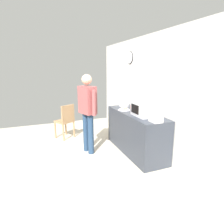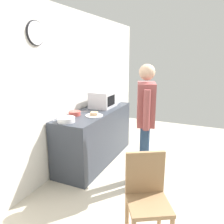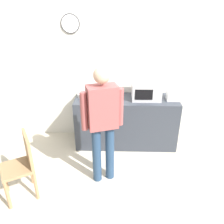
% 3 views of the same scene
% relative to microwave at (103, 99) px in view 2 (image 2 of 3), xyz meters
% --- Properties ---
extents(ground_plane, '(6.00, 6.00, 0.00)m').
position_rel_microwave_xyz_m(ground_plane, '(-0.41, -1.23, -1.07)').
color(ground_plane, beige).
extents(back_wall, '(5.40, 0.13, 2.60)m').
position_rel_microwave_xyz_m(back_wall, '(-0.42, 0.37, 0.23)').
color(back_wall, silver).
rests_on(back_wall, ground_plane).
extents(kitchen_counter, '(1.84, 0.62, 0.92)m').
position_rel_microwave_xyz_m(kitchen_counter, '(-0.34, -0.01, -0.61)').
color(kitchen_counter, '#333842').
rests_on(kitchen_counter, ground_plane).
extents(microwave, '(0.50, 0.39, 0.30)m').
position_rel_microwave_xyz_m(microwave, '(0.00, 0.00, 0.00)').
color(microwave, silver).
rests_on(microwave, kitchen_counter).
extents(sandwich_plate, '(0.28, 0.28, 0.07)m').
position_rel_microwave_xyz_m(sandwich_plate, '(-0.64, -0.15, -0.13)').
color(sandwich_plate, white).
rests_on(sandwich_plate, kitchen_counter).
extents(salad_bowl, '(0.25, 0.25, 0.07)m').
position_rel_microwave_xyz_m(salad_bowl, '(-1.10, 0.06, -0.11)').
color(salad_bowl, white).
rests_on(salad_bowl, kitchen_counter).
extents(cereal_bowl, '(0.19, 0.19, 0.07)m').
position_rel_microwave_xyz_m(cereal_bowl, '(-0.73, 0.16, -0.12)').
color(cereal_bowl, '#C64C42').
rests_on(cereal_bowl, kitchen_counter).
extents(toaster, '(0.22, 0.18, 0.20)m').
position_rel_microwave_xyz_m(toaster, '(0.47, -0.04, -0.05)').
color(toaster, silver).
rests_on(toaster, kitchen_counter).
extents(fork_utensil, '(0.16, 0.10, 0.01)m').
position_rel_microwave_xyz_m(fork_utensil, '(-1.05, 0.24, -0.15)').
color(fork_utensil, silver).
rests_on(fork_utensil, kitchen_counter).
extents(spoon_utensil, '(0.14, 0.13, 0.01)m').
position_rel_microwave_xyz_m(spoon_utensil, '(-0.49, 0.18, -0.15)').
color(spoon_utensil, silver).
rests_on(spoon_utensil, kitchen_counter).
extents(person_standing, '(0.56, 0.35, 1.76)m').
position_rel_microwave_xyz_m(person_standing, '(-0.70, -1.01, -0.04)').
color(person_standing, navy).
rests_on(person_standing, ground_plane).
extents(wooden_chair, '(0.55, 0.55, 0.94)m').
position_rel_microwave_xyz_m(wooden_chair, '(-1.77, -1.35, -0.55)').
color(wooden_chair, '#A87F56').
rests_on(wooden_chair, ground_plane).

